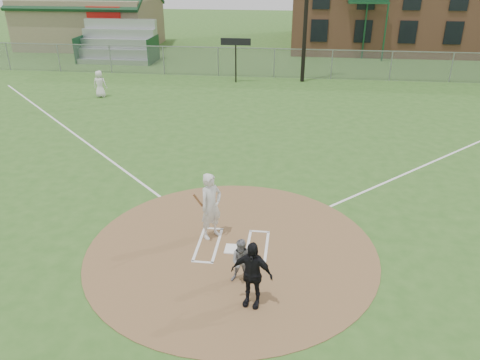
# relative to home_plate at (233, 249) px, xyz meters

# --- Properties ---
(ground) EXTENTS (140.00, 140.00, 0.00)m
(ground) POSITION_rel_home_plate_xyz_m (-0.05, 0.03, -0.04)
(ground) COLOR #315E20
(ground) RESTS_ON ground
(dirt_circle) EXTENTS (8.40, 8.40, 0.02)m
(dirt_circle) POSITION_rel_home_plate_xyz_m (-0.05, 0.03, -0.03)
(dirt_circle) COLOR olive
(dirt_circle) RESTS_ON ground
(home_plate) EXTENTS (0.50, 0.50, 0.03)m
(home_plate) POSITION_rel_home_plate_xyz_m (0.00, 0.00, 0.00)
(home_plate) COLOR white
(home_plate) RESTS_ON dirt_circle
(foul_line_first) EXTENTS (17.04, 17.04, 0.01)m
(foul_line_first) POSITION_rel_home_plate_xyz_m (8.95, 9.03, -0.03)
(foul_line_first) COLOR white
(foul_line_first) RESTS_ON ground
(foul_line_third) EXTENTS (17.04, 17.04, 0.01)m
(foul_line_third) POSITION_rel_home_plate_xyz_m (-9.05, 9.03, -0.03)
(foul_line_third) COLOR white
(foul_line_third) RESTS_ON ground
(catcher) EXTENTS (0.61, 0.47, 1.25)m
(catcher) POSITION_rel_home_plate_xyz_m (0.42, -1.43, 0.61)
(catcher) COLOR gray
(catcher) RESTS_ON dirt_circle
(umpire) EXTENTS (1.09, 0.62, 1.75)m
(umpire) POSITION_rel_home_plate_xyz_m (0.75, -2.27, 0.86)
(umpire) COLOR black
(umpire) RESTS_ON dirt_circle
(ondeck_player) EXTENTS (0.81, 0.56, 1.60)m
(ondeck_player) POSITION_rel_home_plate_xyz_m (-10.26, 15.53, 0.76)
(ondeck_player) COLOR silver
(ondeck_player) RESTS_ON ground
(batters_boxes) EXTENTS (2.08, 1.88, 0.01)m
(batters_boxes) POSITION_rel_home_plate_xyz_m (-0.05, 0.18, -0.01)
(batters_boxes) COLOR white
(batters_boxes) RESTS_ON dirt_circle
(batter_at_plate) EXTENTS (0.86, 1.15, 2.06)m
(batter_at_plate) POSITION_rel_home_plate_xyz_m (-0.75, 0.65, 1.02)
(batter_at_plate) COLOR silver
(batter_at_plate) RESTS_ON dirt_circle
(outfield_fence) EXTENTS (56.08, 0.08, 2.03)m
(outfield_fence) POSITION_rel_home_plate_xyz_m (-0.05, 22.03, 0.98)
(outfield_fence) COLOR slate
(outfield_fence) RESTS_ON ground
(bleachers) EXTENTS (6.08, 3.20, 3.20)m
(bleachers) POSITION_rel_home_plate_xyz_m (-13.05, 26.23, 1.55)
(bleachers) COLOR #B7BABF
(bleachers) RESTS_ON ground
(clubhouse) EXTENTS (12.20, 8.71, 6.23)m
(clubhouse) POSITION_rel_home_plate_xyz_m (-18.05, 33.02, 2.35)
(clubhouse) COLOR gray
(clubhouse) RESTS_ON ground
(scoreboard_sign) EXTENTS (2.00, 0.10, 2.93)m
(scoreboard_sign) POSITION_rel_home_plate_xyz_m (-2.55, 20.23, 2.35)
(scoreboard_sign) COLOR black
(scoreboard_sign) RESTS_ON ground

